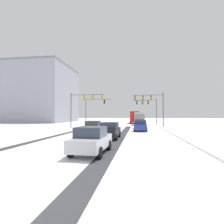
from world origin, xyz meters
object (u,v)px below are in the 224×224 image
Objects in this scene: traffic_signal_near_left at (84,102)px; traffic_signal_near_right at (151,102)px; traffic_signal_far_left at (93,106)px; car_yellow_cab_third at (93,127)px; traffic_signal_far_right at (148,106)px; car_red_lead at (140,124)px; car_blue_second at (141,125)px; car_black_fourth at (110,130)px; box_truck_delivery at (139,118)px; car_silver_fifth at (92,140)px; bus_oncoming at (135,116)px; office_building_far_left_block at (33,94)px.

traffic_signal_near_right is at bearing 9.57° from traffic_signal_near_left.
car_yellow_cab_third is at bearing -76.38° from traffic_signal_far_left.
traffic_signal_far_right is 14.92m from car_red_lead.
car_red_lead is 5.57m from car_blue_second.
car_black_fourth is at bearing -109.10° from car_blue_second.
traffic_signal_near_right reaches higher than car_yellow_cab_third.
car_black_fourth is (2.69, -4.11, 0.00)m from car_yellow_cab_third.
car_blue_second is at bearing -89.98° from box_truck_delivery.
traffic_signal_far_left is (-0.70, 10.07, -0.34)m from traffic_signal_near_left.
car_red_lead is 22.20m from car_silver_fifth.
traffic_signal_far_right is 1.57× the size of car_red_lead.
bus_oncoming is at bearing 96.65° from box_truck_delivery.
traffic_signal_near_left is 1.57× the size of car_blue_second.
car_silver_fifth is at bearing -90.18° from car_black_fourth.
office_building_far_left_block reaches higher than car_red_lead.
office_building_far_left_block is at bearing 138.35° from car_blue_second.
box_truck_delivery is at bearing -22.69° from office_building_far_left_block.
traffic_signal_far_right reaches higher than car_silver_fifth.
car_red_lead is at bearing -99.22° from traffic_signal_far_right.
traffic_signal_near_left is 1.58× the size of car_yellow_cab_third.
traffic_signal_near_right and traffic_signal_far_right have the same top height.
office_building_far_left_block is at bearing 129.24° from car_yellow_cab_third.
bus_oncoming is 10.09m from box_truck_delivery.
office_building_far_left_block reaches higher than car_silver_fifth.
traffic_signal_near_right is 18.18m from car_black_fourth.
traffic_signal_far_right is 1.00× the size of traffic_signal_far_left.
traffic_signal_near_right is 1.57× the size of car_blue_second.
traffic_signal_far_right is 18.80m from traffic_signal_near_left.
car_yellow_cab_third is 0.55× the size of box_truck_delivery.
car_silver_fifth is 33.82m from box_truck_delivery.
bus_oncoming reaches higher than car_red_lead.
traffic_signal_far_right reaches higher than bus_oncoming.
bus_oncoming is at bearing 114.40° from traffic_signal_far_right.
car_yellow_cab_third is (-5.87, -5.08, 0.00)m from car_blue_second.
car_blue_second and car_silver_fifth have the same top height.
traffic_signal_far_right is 8.68m from bus_oncoming.
traffic_signal_far_right is at bearing -18.23° from office_building_far_left_block.
car_blue_second is at bearing -89.18° from car_red_lead.
traffic_signal_far_left is 15.29m from bus_oncoming.
car_silver_fifth is at bearing -72.39° from traffic_signal_near_left.
box_truck_delivery is at bearing 7.86° from traffic_signal_far_left.
car_silver_fifth is at bearing -95.43° from box_truck_delivery.
traffic_signal_far_left is 26.37m from car_black_fourth.
office_building_far_left_block reaches higher than traffic_signal_far_left.
car_silver_fifth is (-0.02, -7.21, 0.00)m from car_black_fourth.
traffic_signal_near_right is at bearing -31.61° from traffic_signal_far_left.
car_yellow_cab_third is (-5.79, -10.65, 0.00)m from car_red_lead.
traffic_signal_near_left and traffic_signal_far_left have the same top height.
traffic_signal_far_right is 29.74m from car_black_fourth.
office_building_far_left_block is (-30.74, 37.65, 8.84)m from car_yellow_cab_third.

